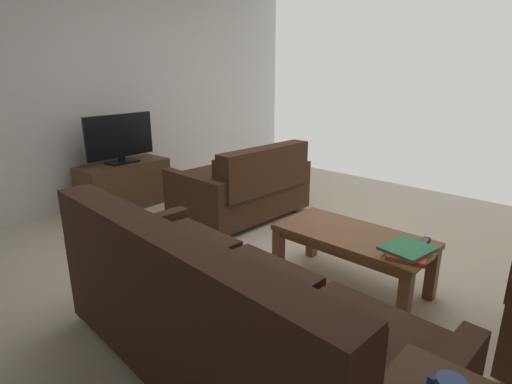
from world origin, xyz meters
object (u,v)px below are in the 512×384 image
at_px(tv_stand, 124,185).
at_px(coffee_table, 352,242).
at_px(sofa_main, 220,316).
at_px(book_stack, 408,253).
at_px(tv_remote, 424,242).
at_px(loveseat_near, 244,186).
at_px(flat_tv, 120,138).

bearing_deg(tv_stand, coffee_table, -176.28).
relative_size(sofa_main, tv_stand, 2.10).
relative_size(coffee_table, book_stack, 3.30).
relative_size(coffee_table, tv_remote, 6.48).
bearing_deg(loveseat_near, book_stack, 162.46).
relative_size(loveseat_near, tv_remote, 8.09).
bearing_deg(coffee_table, flat_tv, 3.70).
bearing_deg(tv_stand, loveseat_near, -151.01).
bearing_deg(tv_remote, sofa_main, 72.88).
distance_m(coffee_table, tv_remote, 0.46).
bearing_deg(tv_remote, flat_tv, 5.96).
height_order(tv_stand, book_stack, tv_stand).
bearing_deg(flat_tv, loveseat_near, -151.04).
height_order(flat_tv, book_stack, flat_tv).
distance_m(tv_stand, book_stack, 3.20).
bearing_deg(loveseat_near, coffee_table, 162.38).
bearing_deg(sofa_main, coffee_table, -90.07).
bearing_deg(book_stack, coffee_table, -17.25).
xyz_separation_m(sofa_main, coffee_table, (-0.00, -1.25, -0.02)).
relative_size(loveseat_near, book_stack, 4.12).
height_order(sofa_main, coffee_table, sofa_main).
relative_size(loveseat_near, coffee_table, 1.25).
height_order(book_stack, tv_remote, book_stack).
bearing_deg(tv_stand, sofa_main, 158.78).
xyz_separation_m(sofa_main, loveseat_near, (1.54, -1.74, -0.03)).
bearing_deg(tv_stand, tv_remote, -174.02).
distance_m(loveseat_near, book_stack, 2.09).
bearing_deg(loveseat_near, tv_stand, 28.99).
distance_m(loveseat_near, coffee_table, 1.62).
xyz_separation_m(flat_tv, book_stack, (-3.20, -0.04, -0.33)).
relative_size(flat_tv, tv_remote, 4.87).
relative_size(loveseat_near, tv_stand, 1.34).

